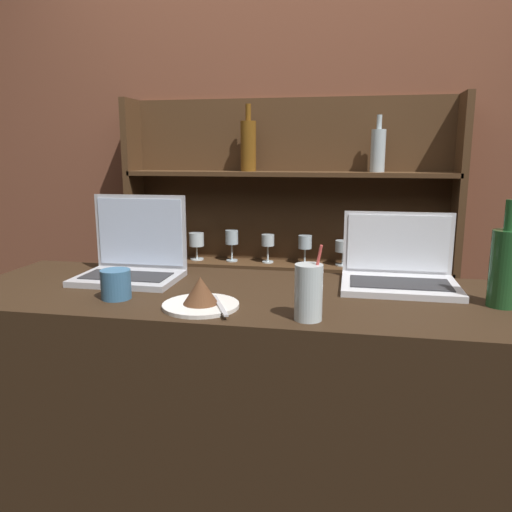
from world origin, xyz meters
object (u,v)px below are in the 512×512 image
at_px(cake_plate, 201,296).
at_px(coffee_cup, 116,284).
at_px(water_glass, 309,292).
at_px(wine_bottle_green, 505,266).
at_px(laptop_near, 133,259).
at_px(laptop_far, 399,271).

bearing_deg(cake_plate, coffee_cup, 172.36).
xyz_separation_m(cake_plate, water_glass, (0.28, -0.05, 0.04)).
relative_size(wine_bottle_green, coffee_cup, 3.41).
bearing_deg(coffee_cup, cake_plate, -7.64).
distance_m(laptop_near, coffee_cup, 0.23).
bearing_deg(water_glass, laptop_far, 57.00).
xyz_separation_m(laptop_far, coffee_cup, (-0.76, -0.29, -0.00)).
bearing_deg(coffee_cup, laptop_near, 102.79).
xyz_separation_m(laptop_far, water_glass, (-0.24, -0.36, 0.02)).
distance_m(cake_plate, coffee_cup, 0.25).
relative_size(laptop_far, cake_plate, 1.68).
xyz_separation_m(laptop_near, water_glass, (0.57, -0.30, 0.01)).
distance_m(water_glass, coffee_cup, 0.53).
distance_m(laptop_near, water_glass, 0.65).
height_order(water_glass, wine_bottle_green, wine_bottle_green).
distance_m(cake_plate, water_glass, 0.28).
bearing_deg(laptop_near, coffee_cup, -77.21).
xyz_separation_m(laptop_near, cake_plate, (0.30, -0.26, -0.03)).
bearing_deg(laptop_near, cake_plate, -40.72).
relative_size(laptop_near, wine_bottle_green, 1.12).
distance_m(laptop_near, cake_plate, 0.39).
bearing_deg(wine_bottle_green, cake_plate, -168.58).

